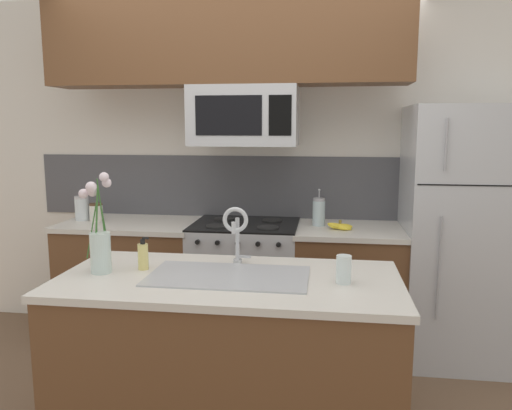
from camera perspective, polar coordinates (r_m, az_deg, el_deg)
ground_plane at (r=3.12m, az=-4.04°, el=-22.30°), size 10.00×10.00×0.00m
rear_partition at (r=3.91m, az=4.01°, el=4.30°), size 5.20×0.10×2.60m
splash_band at (r=3.90m, az=-0.48°, el=2.09°), size 3.46×0.01×0.48m
back_counter_left at (r=3.96m, az=-13.87°, el=-8.33°), size 1.01×0.65×0.91m
back_counter_right at (r=3.70m, az=10.47°, el=-9.49°), size 0.77×0.65×0.91m
stove_range at (r=3.73m, az=-1.21°, el=-9.06°), size 0.76×0.64×0.93m
microwave at (r=3.53m, az=-1.33°, el=10.13°), size 0.74×0.40×0.41m
upper_cabinet_band at (r=3.57m, az=-3.51°, el=18.24°), size 2.48×0.34×0.60m
refrigerator at (r=3.73m, az=22.94°, el=-3.19°), size 0.85×0.74×1.76m
storage_jar_tall at (r=4.02m, az=-19.27°, el=-0.35°), size 0.10×0.10×0.18m
storage_jar_medium at (r=3.96m, az=-17.81°, el=-0.78°), size 0.10×0.10×0.13m
banana_bunch at (r=3.51m, az=9.58°, el=-2.41°), size 0.19×0.15×0.08m
french_press at (r=3.62m, az=7.19°, el=-0.78°), size 0.09×0.09×0.27m
island_counter at (r=2.58m, az=-3.07°, el=-17.88°), size 1.63×0.79×0.91m
kitchen_sink at (r=2.43m, az=-3.16°, el=-9.73°), size 0.76×0.42×0.16m
sink_faucet at (r=2.55m, az=-2.30°, el=-2.58°), size 0.14×0.14×0.31m
dish_soap_bottle at (r=2.57m, az=-12.78°, el=-5.70°), size 0.06×0.05×0.16m
drinking_glass at (r=2.32m, az=9.99°, el=-7.26°), size 0.07×0.07×0.13m
flower_vase at (r=2.55m, az=-17.44°, el=-4.04°), size 0.15×0.15×0.49m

